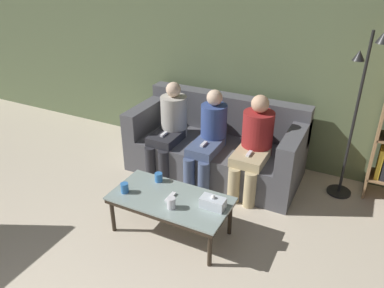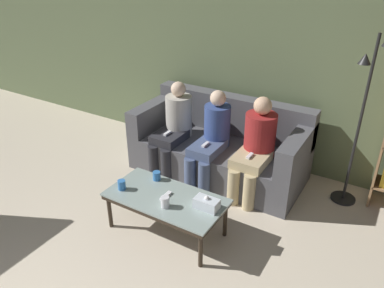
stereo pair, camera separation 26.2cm
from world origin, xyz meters
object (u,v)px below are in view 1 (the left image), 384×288
Objects in this scene: cup_near_right at (125,188)px; seated_person_left_end at (170,126)px; cup_near_left at (159,177)px; seated_person_mid_left at (209,136)px; couch at (217,146)px; tissue_box at (213,203)px; game_remote at (170,197)px; seated_person_mid_right at (254,143)px; coffee_table at (171,201)px; cup_far_center at (171,203)px; standing_lamp at (360,101)px.

cup_near_right is 1.19m from seated_person_left_end.
cup_near_left is 0.87m from seated_person_mid_left.
seated_person_left_end is at bearing -157.12° from couch.
tissue_box is 0.21× the size of seated_person_mid_left.
game_remote is 1.16m from seated_person_mid_right.
cup_near_right is 0.44× the size of tissue_box.
tissue_box is at bearing -91.75° from seated_person_mid_right.
tissue_box is at bearing 5.87° from coffee_table.
coffee_table is 1.24m from seated_person_left_end.
seated_person_left_end is (-0.52, -0.22, 0.25)m from couch.
cup_near_right is 1.47m from seated_person_mid_right.
seated_person_left_end is 1.01× the size of seated_person_mid_left.
tissue_box reaches higher than game_remote.
tissue_box is at bearing 10.58° from cup_near_right.
seated_person_mid_right reaches higher than coffee_table.
seated_person_mid_right is at bearing 53.62° from cup_near_right.
cup_far_center reaches higher than cup_near_left.
standing_lamp reaches higher than seated_person_mid_right.
cup_near_right is 0.65× the size of game_remote.
standing_lamp reaches higher than seated_person_left_end.
tissue_box is at bearing -45.06° from seated_person_left_end.
couch is 0.34m from seated_person_mid_left.
cup_near_left is at bearing -128.14° from seated_person_mid_right.
game_remote is (0.24, -0.19, -0.03)m from cup_near_left.
coffee_table is at bearing -85.49° from seated_person_mid_left.
standing_lamp reaches higher than cup_near_left.
cup_far_center is at bearing -106.68° from seated_person_mid_right.
tissue_box is at bearing -63.81° from seated_person_mid_left.
game_remote is (0.43, 0.11, -0.04)m from cup_near_right.
standing_lamp is (1.46, 0.16, 0.78)m from couch.
seated_person_mid_left is at bearing 116.19° from tissue_box.
cup_far_center reaches higher than coffee_table.
game_remote is at bearing 14.94° from cup_near_right.
seated_person_mid_right is (0.52, 0.02, 0.02)m from seated_person_mid_left.
coffee_table is at bearing 89.10° from game_remote.
cup_far_center is 0.48× the size of tissue_box.
seated_person_mid_left is (0.52, -0.02, -0.01)m from seated_person_left_end.
cup_near_right is 2.47m from standing_lamp.
tissue_box is at bearing 5.87° from game_remote.
coffee_table is (0.08, -1.28, 0.04)m from couch.
couch is 1.44m from cup_near_right.
seated_person_mid_left is (0.16, 0.84, 0.12)m from cup_near_left.
cup_near_left is 1.11m from seated_person_mid_right.
coffee_table is 11.41× the size of cup_near_right.
game_remote is 1.23m from seated_person_left_end.
couch is at bearing 22.88° from seated_person_left_end.
couch is 1.13× the size of standing_lamp.
seated_person_mid_left is (0.00, -0.24, 0.24)m from couch.
cup_far_center is at bearing -152.46° from tissue_box.
coffee_table is at bearing -174.13° from tissue_box.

